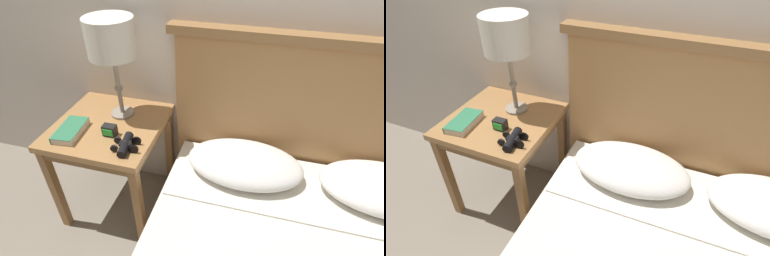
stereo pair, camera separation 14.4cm
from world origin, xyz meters
The scene contains 5 objects.
nightstand centered at (-0.70, 0.68, 0.55)m, with size 0.58×0.58×0.64m.
table_lamp centered at (-0.67, 0.79, 1.07)m, with size 0.25×0.25×0.55m.
book_on_nightstand centered at (-0.85, 0.55, 0.66)m, with size 0.14×0.22×0.04m.
binoculars_pair centered at (-0.51, 0.52, 0.66)m, with size 0.15×0.16×0.05m.
alarm_clock centered at (-0.64, 0.59, 0.67)m, with size 0.07×0.05×0.06m.
Camera 1 is at (0.10, -0.49, 1.59)m, focal length 28.00 mm.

